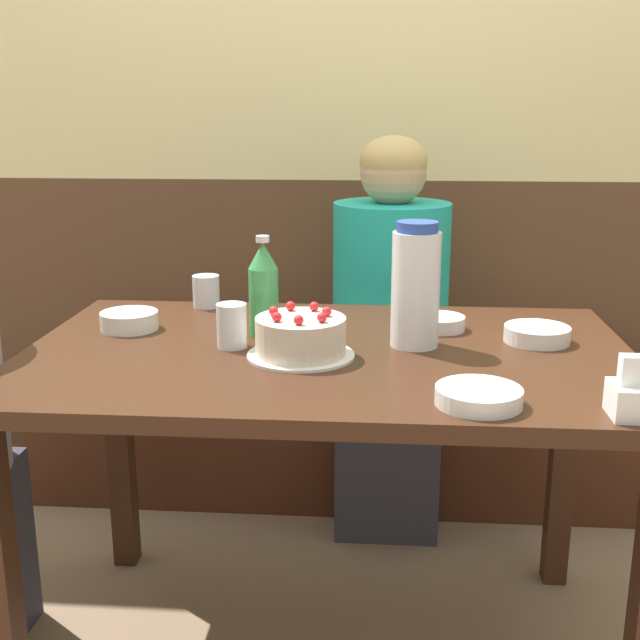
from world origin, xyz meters
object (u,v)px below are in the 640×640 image
(bowl_side_dish, at_px, (537,334))
(bowl_soup_white, at_px, (479,396))
(soju_bottle, at_px, (263,288))
(glass_tumbler_short, at_px, (206,291))
(bench_seat, at_px, (345,430))
(bowl_sauce_shallow, at_px, (439,323))
(water_pitcher, at_px, (416,286))
(bowl_rice_small, at_px, (129,321))
(glass_water_tall, at_px, (232,325))
(person_teal_shirt, at_px, (389,346))
(birthday_cake, at_px, (301,337))

(bowl_side_dish, bearing_deg, bowl_soup_white, -113.18)
(soju_bottle, height_order, glass_tumbler_short, soju_bottle)
(bench_seat, xyz_separation_m, bowl_sauce_shallow, (0.24, -0.66, 0.54))
(water_pitcher, bearing_deg, bowl_rice_small, 173.07)
(glass_water_tall, height_order, person_teal_shirt, person_teal_shirt)
(person_teal_shirt, bearing_deg, glass_water_tall, -27.35)
(bowl_rice_small, bearing_deg, glass_water_tall, -24.25)
(soju_bottle, height_order, bowl_side_dish, soju_bottle)
(birthday_cake, relative_size, bowl_rice_small, 1.68)
(water_pitcher, distance_m, bowl_sauce_shallow, 0.19)
(water_pitcher, relative_size, person_teal_shirt, 0.23)
(bench_seat, distance_m, glass_tumbler_short, 0.82)
(person_teal_shirt, bearing_deg, bowl_sauce_shallow, 12.43)
(birthday_cake, distance_m, glass_water_tall, 0.16)
(glass_water_tall, bearing_deg, birthday_cake, -21.10)
(water_pitcher, bearing_deg, bench_seat, 102.95)
(birthday_cake, distance_m, bowl_side_dish, 0.52)
(birthday_cake, bearing_deg, bench_seat, 86.65)
(bench_seat, relative_size, bowl_rice_small, 15.20)
(birthday_cake, relative_size, soju_bottle, 0.99)
(bowl_soup_white, xyz_separation_m, glass_water_tall, (-0.48, 0.31, 0.03))
(soju_bottle, height_order, bowl_soup_white, soju_bottle)
(bowl_soup_white, height_order, bowl_side_dish, bowl_side_dish)
(water_pitcher, distance_m, bowl_side_dish, 0.29)
(bowl_soup_white, bearing_deg, glass_water_tall, 147.46)
(bowl_soup_white, bearing_deg, bowl_rice_small, 150.22)
(glass_water_tall, bearing_deg, bowl_soup_white, -32.54)
(water_pitcher, xyz_separation_m, glass_water_tall, (-0.38, -0.04, -0.08))
(water_pitcher, relative_size, soju_bottle, 1.19)
(bowl_soup_white, bearing_deg, bowl_sauce_shallow, 94.25)
(bowl_side_dish, bearing_deg, person_teal_shirt, 118.58)
(bowl_side_dish, xyz_separation_m, bowl_sauce_shallow, (-0.20, 0.09, -0.00))
(bowl_side_dish, bearing_deg, water_pitcher, -170.02)
(soju_bottle, height_order, bowl_rice_small, soju_bottle)
(bench_seat, distance_m, water_pitcher, 1.04)
(bowl_soup_white, relative_size, glass_tumbler_short, 1.84)
(birthday_cake, relative_size, water_pitcher, 0.83)
(glass_tumbler_short, bearing_deg, birthday_cake, -54.86)
(water_pitcher, bearing_deg, bowl_sauce_shallow, 64.74)
(bowl_rice_small, bearing_deg, bowl_sauce_shallow, 4.33)
(bench_seat, bearing_deg, person_teal_shirt, -51.15)
(bowl_rice_small, relative_size, bowl_sauce_shallow, 1.12)
(bowl_side_dish, distance_m, glass_tumbler_short, 0.82)
(bowl_soup_white, bearing_deg, person_teal_shirt, 98.41)
(bowl_side_dish, xyz_separation_m, glass_tumbler_short, (-0.78, 0.26, 0.02))
(bowl_soup_white, distance_m, glass_tumbler_short, 0.90)
(bowl_soup_white, relative_size, person_teal_shirt, 0.13)
(bowl_rice_small, height_order, glass_water_tall, glass_water_tall)
(birthday_cake, distance_m, bowl_soup_white, 0.42)
(bowl_rice_small, distance_m, bowl_sauce_shallow, 0.71)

